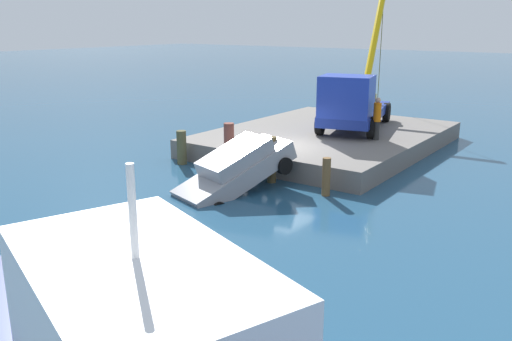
{
  "coord_description": "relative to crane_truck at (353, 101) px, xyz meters",
  "views": [
    {
      "loc": [
        18.74,
        12.18,
        5.91
      ],
      "look_at": [
        2.85,
        0.76,
        0.5
      ],
      "focal_mm": 37.65,
      "sensor_mm": 36.0,
      "label": 1
    }
  ],
  "objects": [
    {
      "name": "ground",
      "position": [
        4.88,
        -0.98,
        -2.27
      ],
      "size": [
        200.0,
        200.0,
        0.0
      ],
      "primitive_type": "plane",
      "color": "navy"
    },
    {
      "name": "dock",
      "position": [
        0.7,
        -0.98,
        -1.85
      ],
      "size": [
        12.17,
        9.29,
        0.84
      ],
      "primitive_type": "cube",
      "color": "slate",
      "rests_on": "ground"
    },
    {
      "name": "crane_truck",
      "position": [
        0.0,
        0.0,
        0.0
      ],
      "size": [
        10.8,
        4.11,
        7.13
      ],
      "color": "navy",
      "rests_on": "dock"
    },
    {
      "name": "dock_worker",
      "position": [
        1.36,
        1.83,
        -0.45
      ],
      "size": [
        0.34,
        0.34,
        1.9
      ],
      "color": "#292929",
      "rests_on": "dock"
    },
    {
      "name": "salvaged_car",
      "position": [
        8.87,
        -0.33,
        -1.5
      ],
      "size": [
        4.75,
        3.04,
        2.6
      ],
      "color": "#99999E",
      "rests_on": "ground"
    },
    {
      "name": "piling_near",
      "position": [
        7.23,
        -4.51,
        -1.54
      ],
      "size": [
        0.41,
        0.41,
        1.46
      ],
      "primitive_type": "cylinder",
      "color": "#4E4B2E",
      "rests_on": "ground"
    },
    {
      "name": "piling_mid",
      "position": [
        7.26,
        -1.88,
        -1.23
      ],
      "size": [
        0.41,
        0.41,
        2.07
      ],
      "primitive_type": "cylinder",
      "color": "brown",
      "rests_on": "ground"
    },
    {
      "name": "piling_far",
      "position": [
        7.26,
        0.19,
        -1.38
      ],
      "size": [
        0.34,
        0.34,
        1.78
      ],
      "primitive_type": "cylinder",
      "color": "brown",
      "rests_on": "ground"
    },
    {
      "name": "piling_end",
      "position": [
        7.5,
        2.66,
        -1.58
      ],
      "size": [
        0.3,
        0.3,
        1.37
      ],
      "primitive_type": "cylinder",
      "color": "brown",
      "rests_on": "ground"
    }
  ]
}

